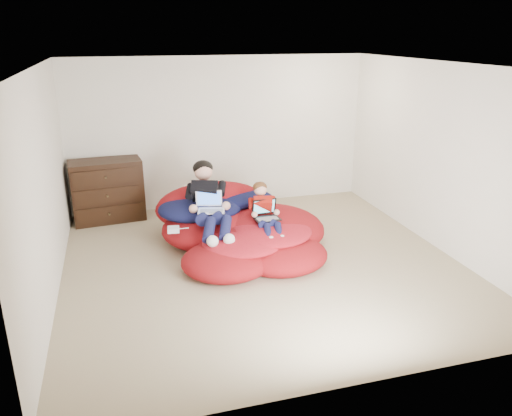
{
  "coord_description": "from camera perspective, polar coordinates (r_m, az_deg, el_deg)",
  "views": [
    {
      "loc": [
        -1.69,
        -5.65,
        2.87
      ],
      "look_at": [
        -0.03,
        0.2,
        0.7
      ],
      "focal_mm": 35.0,
      "sensor_mm": 36.0,
      "label": 1
    }
  ],
  "objects": [
    {
      "name": "laptop_black",
      "position": [
        6.7,
        1.12,
        -0.61
      ],
      "size": [
        0.35,
        0.31,
        0.24
      ],
      "color": "black",
      "rests_on": "younger_boy"
    },
    {
      "name": "room_shell",
      "position": [
        6.47,
        0.72,
        -4.57
      ],
      "size": [
        5.1,
        5.1,
        2.77
      ],
      "color": "tan",
      "rests_on": "ground"
    },
    {
      "name": "beanbag_pile",
      "position": [
        6.95,
        -1.86,
        -2.47
      ],
      "size": [
        2.32,
        2.28,
        0.86
      ],
      "color": "#A11217",
      "rests_on": "ground"
    },
    {
      "name": "cream_pillow",
      "position": [
        7.45,
        -7.03,
        1.89
      ],
      "size": [
        0.44,
        0.28,
        0.28
      ],
      "primitive_type": "ellipsoid",
      "color": "white",
      "rests_on": "beanbag_pile"
    },
    {
      "name": "dresser",
      "position": [
        8.22,
        -16.63,
        1.94
      ],
      "size": [
        1.13,
        0.66,
        0.98
      ],
      "color": "black",
      "rests_on": "ground"
    },
    {
      "name": "power_adapter",
      "position": [
        6.6,
        -9.42,
        -2.44
      ],
      "size": [
        0.17,
        0.17,
        0.06
      ],
      "primitive_type": "cube",
      "rotation": [
        0.0,
        0.0,
        -0.12
      ],
      "color": "white",
      "rests_on": "beanbag_pile"
    },
    {
      "name": "younger_boy",
      "position": [
        6.73,
        1.0,
        -0.16
      ],
      "size": [
        0.32,
        0.91,
        0.59
      ],
      "color": "#AD180F",
      "rests_on": "beanbag_pile"
    },
    {
      "name": "older_boy",
      "position": [
        6.83,
        -5.46,
        1.12
      ],
      "size": [
        0.5,
        1.35,
        0.82
      ],
      "color": "black",
      "rests_on": "beanbag_pile"
    },
    {
      "name": "laptop_white",
      "position": [
        6.74,
        -5.25,
        0.32
      ],
      "size": [
        0.4,
        0.38,
        0.26
      ],
      "color": "white",
      "rests_on": "older_boy"
    }
  ]
}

